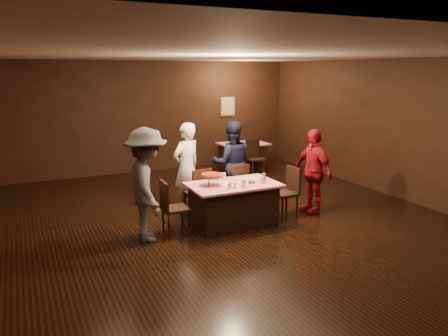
{
  "coord_description": "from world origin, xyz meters",
  "views": [
    {
      "loc": [
        -3.42,
        -6.64,
        2.76
      ],
      "look_at": [
        -0.08,
        0.4,
        1.0
      ],
      "focal_mm": 35.0,
      "sensor_mm": 36.0,
      "label": 1
    }
  ],
  "objects_px": {
    "pizza_stand": "(212,175)",
    "glass_front_left": "(244,183)",
    "diner_grey_knit": "(147,185)",
    "chair_back_far": "(233,150)",
    "glass_back": "(224,177)",
    "glass_amber": "(264,177)",
    "chair_far_left": "(197,192)",
    "chair_end_left": "(175,208)",
    "diner_navy_hoodie": "(232,163)",
    "chair_back_near": "(255,158)",
    "glass_front_right": "(262,180)",
    "chair_far_right": "(234,187)",
    "main_table": "(233,204)",
    "plate_empty": "(256,178)",
    "diner_red_shirt": "(313,171)",
    "back_table": "(243,157)",
    "diner_white_jacket": "(187,167)",
    "chair_end_right": "(285,192)"
  },
  "relations": [
    {
      "from": "chair_end_left",
      "to": "glass_front_left",
      "type": "distance_m",
      "value": 1.24
    },
    {
      "from": "pizza_stand",
      "to": "chair_far_right",
      "type": "bearing_deg",
      "value": 41.19
    },
    {
      "from": "chair_far_right",
      "to": "diner_grey_knit",
      "type": "bearing_deg",
      "value": 10.98
    },
    {
      "from": "chair_far_left",
      "to": "glass_amber",
      "type": "height_order",
      "value": "chair_far_left"
    },
    {
      "from": "diner_white_jacket",
      "to": "chair_back_far",
      "type": "bearing_deg",
      "value": -151.05
    },
    {
      "from": "chair_end_left",
      "to": "diner_white_jacket",
      "type": "height_order",
      "value": "diner_white_jacket"
    },
    {
      "from": "chair_end_left",
      "to": "pizza_stand",
      "type": "relative_size",
      "value": 2.5
    },
    {
      "from": "diner_navy_hoodie",
      "to": "diner_grey_knit",
      "type": "bearing_deg",
      "value": 46.83
    },
    {
      "from": "chair_far_left",
      "to": "chair_far_right",
      "type": "relative_size",
      "value": 1.0
    },
    {
      "from": "chair_far_right",
      "to": "glass_back",
      "type": "bearing_deg",
      "value": 34.32
    },
    {
      "from": "chair_back_far",
      "to": "glass_back",
      "type": "distance_m",
      "value": 4.71
    },
    {
      "from": "back_table",
      "to": "pizza_stand",
      "type": "height_order",
      "value": "pizza_stand"
    },
    {
      "from": "diner_grey_knit",
      "to": "glass_front_left",
      "type": "bearing_deg",
      "value": -92.53
    },
    {
      "from": "glass_back",
      "to": "glass_front_right",
      "type": "bearing_deg",
      "value": -47.73
    },
    {
      "from": "main_table",
      "to": "back_table",
      "type": "relative_size",
      "value": 1.23
    },
    {
      "from": "glass_front_left",
      "to": "glass_amber",
      "type": "bearing_deg",
      "value": 24.44
    },
    {
      "from": "main_table",
      "to": "chair_back_far",
      "type": "height_order",
      "value": "chair_back_far"
    },
    {
      "from": "diner_navy_hoodie",
      "to": "glass_front_left",
      "type": "xyz_separation_m",
      "value": [
        -0.49,
        -1.45,
        -0.04
      ]
    },
    {
      "from": "plate_empty",
      "to": "glass_front_right",
      "type": "distance_m",
      "value": 0.42
    },
    {
      "from": "diner_navy_hoodie",
      "to": "glass_amber",
      "type": "xyz_separation_m",
      "value": [
        0.06,
        -1.2,
        -0.04
      ]
    },
    {
      "from": "chair_far_left",
      "to": "diner_red_shirt",
      "type": "bearing_deg",
      "value": 151.75
    },
    {
      "from": "chair_far_left",
      "to": "chair_end_left",
      "type": "distance_m",
      "value": 1.03
    },
    {
      "from": "main_table",
      "to": "glass_back",
      "type": "xyz_separation_m",
      "value": [
        -0.05,
        0.3,
        0.46
      ]
    },
    {
      "from": "chair_back_far",
      "to": "diner_white_jacket",
      "type": "xyz_separation_m",
      "value": [
        -2.67,
        -3.28,
        0.41
      ]
    },
    {
      "from": "glass_front_left",
      "to": "glass_front_right",
      "type": "height_order",
      "value": "same"
    },
    {
      "from": "chair_end_left",
      "to": "diner_red_shirt",
      "type": "distance_m",
      "value": 2.86
    },
    {
      "from": "pizza_stand",
      "to": "glass_front_left",
      "type": "relative_size",
      "value": 2.71
    },
    {
      "from": "chair_far_right",
      "to": "pizza_stand",
      "type": "xyz_separation_m",
      "value": [
        -0.8,
        -0.7,
        0.48
      ]
    },
    {
      "from": "main_table",
      "to": "glass_amber",
      "type": "relative_size",
      "value": 11.43
    },
    {
      "from": "pizza_stand",
      "to": "glass_amber",
      "type": "distance_m",
      "value": 1.01
    },
    {
      "from": "main_table",
      "to": "glass_front_left",
      "type": "height_order",
      "value": "glass_front_left"
    },
    {
      "from": "chair_back_near",
      "to": "glass_amber",
      "type": "distance_m",
      "value": 3.57
    },
    {
      "from": "main_table",
      "to": "back_table",
      "type": "height_order",
      "value": "same"
    },
    {
      "from": "pizza_stand",
      "to": "back_table",
      "type": "bearing_deg",
      "value": 55.26
    },
    {
      "from": "chair_back_far",
      "to": "glass_back",
      "type": "xyz_separation_m",
      "value": [
        -2.26,
        -4.12,
        0.37
      ]
    },
    {
      "from": "main_table",
      "to": "chair_far_right",
      "type": "height_order",
      "value": "chair_far_right"
    },
    {
      "from": "chair_end_right",
      "to": "diner_red_shirt",
      "type": "xyz_separation_m",
      "value": [
        0.64,
        0.01,
        0.35
      ]
    },
    {
      "from": "diner_red_shirt",
      "to": "pizza_stand",
      "type": "distance_m",
      "value": 2.14
    },
    {
      "from": "back_table",
      "to": "glass_front_left",
      "type": "height_order",
      "value": "glass_front_left"
    },
    {
      "from": "chair_back_near",
      "to": "glass_front_right",
      "type": "distance_m",
      "value": 3.82
    },
    {
      "from": "chair_back_near",
      "to": "diner_navy_hoodie",
      "type": "height_order",
      "value": "diner_navy_hoodie"
    },
    {
      "from": "chair_back_far",
      "to": "pizza_stand",
      "type": "relative_size",
      "value": 2.5
    },
    {
      "from": "diner_navy_hoodie",
      "to": "glass_amber",
      "type": "bearing_deg",
      "value": 110.45
    },
    {
      "from": "chair_back_far",
      "to": "pizza_stand",
      "type": "bearing_deg",
      "value": 56.49
    },
    {
      "from": "chair_end_left",
      "to": "glass_front_left",
      "type": "relative_size",
      "value": 6.79
    },
    {
      "from": "chair_far_left",
      "to": "diner_red_shirt",
      "type": "distance_m",
      "value": 2.29
    },
    {
      "from": "chair_back_near",
      "to": "plate_empty",
      "type": "bearing_deg",
      "value": -117.7
    },
    {
      "from": "chair_far_right",
      "to": "pizza_stand",
      "type": "height_order",
      "value": "pizza_stand"
    },
    {
      "from": "main_table",
      "to": "chair_far_right",
      "type": "xyz_separation_m",
      "value": [
        0.4,
        0.75,
        0.09
      ]
    },
    {
      "from": "main_table",
      "to": "chair_far_right",
      "type": "bearing_deg",
      "value": 61.93
    }
  ]
}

